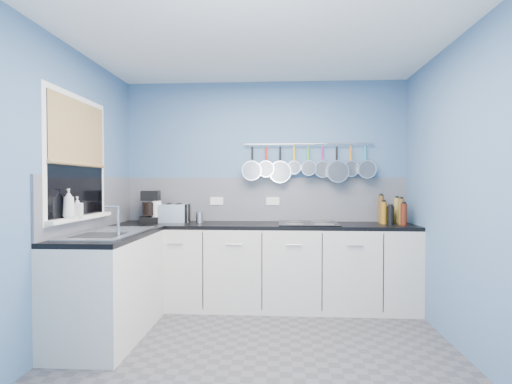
# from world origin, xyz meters

# --- Properties ---
(floor) EXTENTS (3.20, 3.00, 0.02)m
(floor) POSITION_xyz_m (0.00, 0.00, -0.01)
(floor) COLOR #47474C
(floor) RESTS_ON ground
(ceiling) EXTENTS (3.20, 3.00, 0.02)m
(ceiling) POSITION_xyz_m (0.00, 0.00, 2.51)
(ceiling) COLOR white
(ceiling) RESTS_ON ground
(wall_back) EXTENTS (3.20, 0.02, 2.50)m
(wall_back) POSITION_xyz_m (0.00, 1.51, 1.25)
(wall_back) COLOR #466A94
(wall_back) RESTS_ON ground
(wall_front) EXTENTS (3.20, 0.02, 2.50)m
(wall_front) POSITION_xyz_m (0.00, -1.51, 1.25)
(wall_front) COLOR #466A94
(wall_front) RESTS_ON ground
(wall_left) EXTENTS (0.02, 3.00, 2.50)m
(wall_left) POSITION_xyz_m (-1.61, 0.00, 1.25)
(wall_left) COLOR #466A94
(wall_left) RESTS_ON ground
(wall_right) EXTENTS (0.02, 3.00, 2.50)m
(wall_right) POSITION_xyz_m (1.61, 0.00, 1.25)
(wall_right) COLOR #466A94
(wall_right) RESTS_ON ground
(backsplash_back) EXTENTS (3.20, 0.02, 0.50)m
(backsplash_back) POSITION_xyz_m (0.00, 1.49, 1.15)
(backsplash_back) COLOR gray
(backsplash_back) RESTS_ON wall_back
(backsplash_left) EXTENTS (0.02, 1.80, 0.50)m
(backsplash_left) POSITION_xyz_m (-1.59, 0.60, 1.15)
(backsplash_left) COLOR gray
(backsplash_left) RESTS_ON wall_left
(cabinet_run_back) EXTENTS (3.20, 0.60, 0.86)m
(cabinet_run_back) POSITION_xyz_m (0.00, 1.20, 0.43)
(cabinet_run_back) COLOR beige
(cabinet_run_back) RESTS_ON ground
(worktop_back) EXTENTS (3.20, 0.60, 0.04)m
(worktop_back) POSITION_xyz_m (0.00, 1.20, 0.88)
(worktop_back) COLOR black
(worktop_back) RESTS_ON cabinet_run_back
(cabinet_run_left) EXTENTS (0.60, 1.20, 0.86)m
(cabinet_run_left) POSITION_xyz_m (-1.30, 0.30, 0.43)
(cabinet_run_left) COLOR beige
(cabinet_run_left) RESTS_ON ground
(worktop_left) EXTENTS (0.60, 1.20, 0.04)m
(worktop_left) POSITION_xyz_m (-1.30, 0.30, 0.88)
(worktop_left) COLOR black
(worktop_left) RESTS_ON cabinet_run_left
(window_frame) EXTENTS (0.01, 1.00, 1.10)m
(window_frame) POSITION_xyz_m (-1.58, 0.30, 1.55)
(window_frame) COLOR white
(window_frame) RESTS_ON wall_left
(window_glass) EXTENTS (0.01, 0.90, 1.00)m
(window_glass) POSITION_xyz_m (-1.57, 0.30, 1.55)
(window_glass) COLOR black
(window_glass) RESTS_ON wall_left
(bamboo_blind) EXTENTS (0.01, 0.90, 0.55)m
(bamboo_blind) POSITION_xyz_m (-1.56, 0.30, 1.77)
(bamboo_blind) COLOR tan
(bamboo_blind) RESTS_ON wall_left
(window_sill) EXTENTS (0.10, 0.98, 0.03)m
(window_sill) POSITION_xyz_m (-1.55, 0.30, 1.04)
(window_sill) COLOR white
(window_sill) RESTS_ON wall_left
(sink_unit) EXTENTS (0.50, 0.95, 0.01)m
(sink_unit) POSITION_xyz_m (-1.30, 0.30, 0.90)
(sink_unit) COLOR silver
(sink_unit) RESTS_ON worktop_left
(mixer_tap) EXTENTS (0.12, 0.08, 0.26)m
(mixer_tap) POSITION_xyz_m (-1.14, 0.12, 1.03)
(mixer_tap) COLOR silver
(mixer_tap) RESTS_ON worktop_left
(socket_left) EXTENTS (0.15, 0.01, 0.09)m
(socket_left) POSITION_xyz_m (-0.55, 1.48, 1.13)
(socket_left) COLOR white
(socket_left) RESTS_ON backsplash_back
(socket_right) EXTENTS (0.15, 0.01, 0.09)m
(socket_right) POSITION_xyz_m (0.10, 1.48, 1.13)
(socket_right) COLOR white
(socket_right) RESTS_ON backsplash_back
(pot_rail) EXTENTS (1.45, 0.02, 0.02)m
(pot_rail) POSITION_xyz_m (0.50, 1.45, 1.78)
(pot_rail) COLOR silver
(pot_rail) RESTS_ON wall_back
(soap_bottle_a) EXTENTS (0.11, 0.12, 0.24)m
(soap_bottle_a) POSITION_xyz_m (-1.53, 0.07, 1.17)
(soap_bottle_a) COLOR white
(soap_bottle_a) RESTS_ON window_sill
(soap_bottle_b) EXTENTS (0.09, 0.10, 0.17)m
(soap_bottle_b) POSITION_xyz_m (-1.53, 0.21, 1.14)
(soap_bottle_b) COLOR white
(soap_bottle_b) RESTS_ON window_sill
(paper_towel) EXTENTS (0.13, 0.13, 0.24)m
(paper_towel) POSITION_xyz_m (-1.18, 1.22, 1.02)
(paper_towel) COLOR white
(paper_towel) RESTS_ON worktop_back
(coffee_maker) EXTENTS (0.22, 0.24, 0.35)m
(coffee_maker) POSITION_xyz_m (-1.26, 1.24, 1.08)
(coffee_maker) COLOR black
(coffee_maker) RESTS_ON worktop_back
(toaster) EXTENTS (0.34, 0.23, 0.20)m
(toaster) POSITION_xyz_m (-1.00, 1.28, 1.00)
(toaster) COLOR silver
(toaster) RESTS_ON worktop_back
(canister) EXTENTS (0.10, 0.10, 0.11)m
(canister) POSITION_xyz_m (-0.71, 1.26, 0.96)
(canister) COLOR silver
(canister) RESTS_ON worktop_back
(hob) EXTENTS (0.63, 0.55, 0.01)m
(hob) POSITION_xyz_m (0.48, 1.19, 0.91)
(hob) COLOR black
(hob) RESTS_ON worktop_back
(pan_0) EXTENTS (0.23, 0.12, 0.42)m
(pan_0) POSITION_xyz_m (-0.13, 1.44, 1.57)
(pan_0) COLOR silver
(pan_0) RESTS_ON pot_rail
(pan_1) EXTENTS (0.19, 0.10, 0.38)m
(pan_1) POSITION_xyz_m (0.02, 1.44, 1.59)
(pan_1) COLOR silver
(pan_1) RESTS_ON pot_rail
(pan_2) EXTENTS (0.25, 0.07, 0.44)m
(pan_2) POSITION_xyz_m (0.18, 1.44, 1.56)
(pan_2) COLOR silver
(pan_2) RESTS_ON pot_rail
(pan_3) EXTENTS (0.15, 0.06, 0.34)m
(pan_3) POSITION_xyz_m (0.34, 1.44, 1.61)
(pan_3) COLOR silver
(pan_3) RESTS_ON pot_rail
(pan_4) EXTENTS (0.17, 0.13, 0.36)m
(pan_4) POSITION_xyz_m (0.50, 1.44, 1.60)
(pan_4) COLOR silver
(pan_4) RESTS_ON pot_rail
(pan_5) EXTENTS (0.19, 0.07, 0.38)m
(pan_5) POSITION_xyz_m (0.66, 1.44, 1.59)
(pan_5) COLOR silver
(pan_5) RESTS_ON pot_rail
(pan_6) EXTENTS (0.25, 0.12, 0.44)m
(pan_6) POSITION_xyz_m (0.82, 1.44, 1.56)
(pan_6) COLOR silver
(pan_6) RESTS_ON pot_rail
(pan_7) EXTENTS (0.18, 0.06, 0.37)m
(pan_7) POSITION_xyz_m (0.98, 1.44, 1.59)
(pan_7) COLOR silver
(pan_7) RESTS_ON pot_rail
(pan_8) EXTENTS (0.20, 0.13, 0.39)m
(pan_8) POSITION_xyz_m (1.14, 1.44, 1.58)
(pan_8) COLOR silver
(pan_8) RESTS_ON pot_rail
(condiment_0) EXTENTS (0.05, 0.05, 0.28)m
(condiment_0) POSITION_xyz_m (1.45, 1.32, 1.04)
(condiment_0) COLOR olive
(condiment_0) RESTS_ON worktop_back
(condiment_1) EXTENTS (0.06, 0.06, 0.16)m
(condiment_1) POSITION_xyz_m (1.35, 1.32, 0.98)
(condiment_1) COLOR #265919
(condiment_1) RESTS_ON worktop_back
(condiment_2) EXTENTS (0.06, 0.06, 0.30)m
(condiment_2) POSITION_xyz_m (1.28, 1.33, 1.05)
(condiment_2) COLOR brown
(condiment_2) RESTS_ON worktop_back
(condiment_3) EXTENTS (0.06, 0.06, 0.27)m
(condiment_3) POSITION_xyz_m (1.46, 1.20, 1.04)
(condiment_3) COLOR brown
(condiment_3) RESTS_ON worktop_back
(condiment_4) EXTENTS (0.07, 0.07, 0.19)m
(condiment_4) POSITION_xyz_m (1.35, 1.20, 1.00)
(condiment_4) COLOR black
(condiment_4) RESTS_ON worktop_back
(condiment_5) EXTENTS (0.06, 0.06, 0.24)m
(condiment_5) POSITION_xyz_m (1.29, 1.23, 1.02)
(condiment_5) COLOR #8C5914
(condiment_5) RESTS_ON worktop_back
(condiment_6) EXTENTS (0.06, 0.06, 0.22)m
(condiment_6) POSITION_xyz_m (1.46, 1.11, 1.01)
(condiment_6) COLOR #4C190C
(condiment_6) RESTS_ON worktop_back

